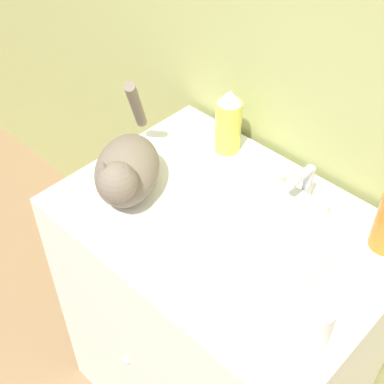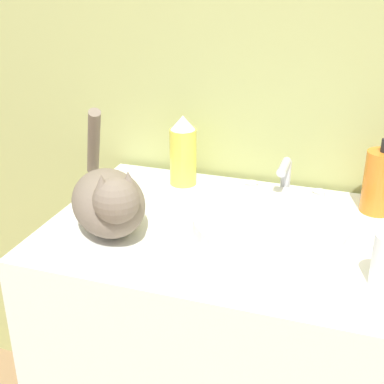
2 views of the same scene
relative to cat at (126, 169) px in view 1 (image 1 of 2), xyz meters
The scene contains 7 objects.
wall_back 0.59m from the cat, 60.71° to the left, with size 6.00×0.05×2.50m.
vanity_cabinet 0.56m from the cat, 22.33° to the left, with size 0.79×0.57×0.84m.
sink_basin 0.35m from the cat, 17.24° to the left, with size 0.33×0.33×0.04m.
faucet 0.43m from the cat, 39.96° to the left, with size 0.19×0.10×0.11m.
cat is the anchor object (origin of this frame).
spray_bottle 0.31m from the cat, 78.63° to the left, with size 0.07×0.07×0.18m.
cup 0.56m from the cat, ahead, with size 0.06×0.06×0.10m.
Camera 1 is at (0.54, -0.40, 1.74)m, focal length 50.00 mm.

